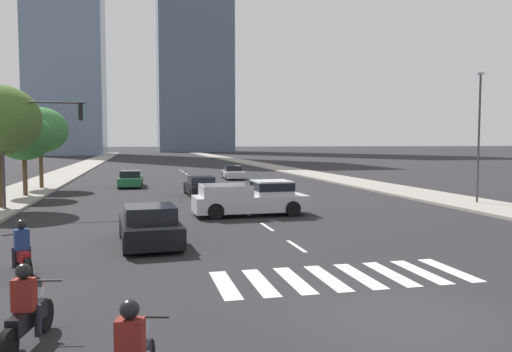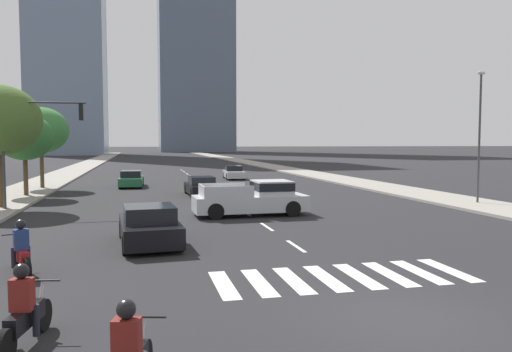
% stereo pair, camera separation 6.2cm
% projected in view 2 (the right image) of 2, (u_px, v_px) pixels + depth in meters
% --- Properties ---
extents(ground_plane, '(800.00, 800.00, 0.00)m').
position_uv_depth(ground_plane, '(404.00, 318.00, 10.04)').
color(ground_plane, '#232326').
extents(sidewalk_east, '(4.00, 260.00, 0.15)m').
position_uv_depth(sidewalk_east, '(362.00, 183.00, 42.14)').
color(sidewalk_east, gray).
rests_on(sidewalk_east, ground).
extents(sidewalk_west, '(4.00, 260.00, 0.15)m').
position_uv_depth(sidewalk_west, '(28.00, 190.00, 36.23)').
color(sidewalk_west, gray).
rests_on(sidewalk_west, ground).
extents(crosswalk_near, '(6.75, 2.55, 0.01)m').
position_uv_depth(crosswalk_near, '(342.00, 277.00, 13.10)').
color(crosswalk_near, silver).
rests_on(crosswalk_near, ground).
extents(lane_divider_center, '(0.14, 50.00, 0.01)m').
position_uv_depth(lane_divider_center, '(206.00, 186.00, 40.31)').
color(lane_divider_center, silver).
rests_on(lane_divider_center, ground).
extents(motorcycle_lead, '(0.75, 2.09, 1.49)m').
position_uv_depth(motorcycle_lead, '(25.00, 314.00, 8.57)').
color(motorcycle_lead, black).
rests_on(motorcycle_lead, ground).
extents(motorcycle_third, '(1.09, 2.10, 1.49)m').
position_uv_depth(motorcycle_third, '(21.00, 253.00, 13.34)').
color(motorcycle_third, black).
rests_on(motorcycle_third, ground).
extents(pickup_truck, '(5.49, 2.18, 1.67)m').
position_uv_depth(pickup_truck, '(256.00, 199.00, 24.16)').
color(pickup_truck, '#B7BABF').
rests_on(pickup_truck, ground).
extents(sedan_black_0, '(2.17, 4.41, 1.37)m').
position_uv_depth(sedan_black_0, '(149.00, 226.00, 17.27)').
color(sedan_black_0, black).
rests_on(sedan_black_0, ground).
extents(sedan_black_1, '(1.94, 4.39, 1.27)m').
position_uv_depth(sedan_black_1, '(201.00, 187.00, 33.16)').
color(sedan_black_1, black).
rests_on(sedan_black_1, ground).
extents(sedan_silver_2, '(1.96, 4.43, 1.28)m').
position_uv_depth(sedan_silver_2, '(234.00, 173.00, 48.19)').
color(sedan_silver_2, '#B7BABF').
rests_on(sedan_silver_2, ground).
extents(sedan_green_3, '(1.94, 4.54, 1.30)m').
position_uv_depth(sedan_green_3, '(131.00, 179.00, 39.57)').
color(sedan_green_3, '#1E6038').
rests_on(sedan_green_3, ground).
extents(traffic_signal_far, '(4.34, 0.28, 5.82)m').
position_uv_depth(traffic_signal_far, '(34.00, 131.00, 25.56)').
color(traffic_signal_far, '#333335').
rests_on(traffic_signal_far, sidewalk_west).
extents(street_lamp_east, '(0.50, 0.24, 7.32)m').
position_uv_depth(street_lamp_east, '(480.00, 127.00, 27.85)').
color(street_lamp_east, '#3F3F42').
rests_on(street_lamp_east, sidewalk_east).
extents(street_tree_second, '(3.51, 3.51, 5.22)m').
position_uv_depth(street_tree_second, '(25.00, 137.00, 31.80)').
color(street_tree_second, '#4C3823').
rests_on(street_tree_second, sidewalk_west).
extents(street_tree_third, '(4.02, 4.02, 5.99)m').
position_uv_depth(street_tree_third, '(41.00, 130.00, 37.10)').
color(street_tree_third, '#4C3823').
rests_on(street_tree_third, sidewalk_west).
extents(office_tower_center_skyline, '(26.78, 22.66, 111.58)m').
position_uv_depth(office_tower_center_skyline, '(195.00, 2.00, 184.27)').
color(office_tower_center_skyline, slate).
rests_on(office_tower_center_skyline, ground).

